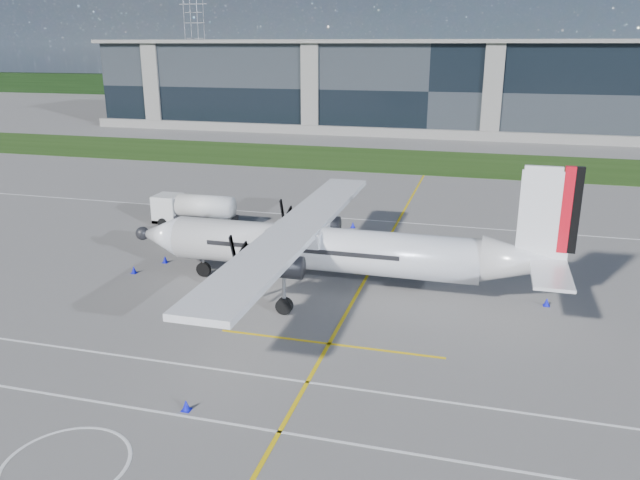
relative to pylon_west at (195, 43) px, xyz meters
The scene contains 16 objects.
ground 136.84m from the pylon_west, 53.97° to the right, with size 400.00×400.00×0.00m, color slate.
grass_strip 130.49m from the pylon_west, 51.89° to the right, with size 400.00×18.00×0.04m, color #1E3D10.
terminal_building 106.57m from the pylon_west, 41.19° to the right, with size 120.00×20.00×15.00m, color black.
tree_line 81.51m from the pylon_west, ahead, with size 400.00×6.00×6.00m, color black.
pylon_west is the anchor object (origin of this frame).
yellow_taxiway_centerline 163.44m from the pylon_west, 59.34° to the right, with size 0.20×70.00×0.01m, color yellow.
white_lane_line 183.09m from the pylon_west, 64.00° to the right, with size 90.00×0.15×0.01m, color white.
turboprop_aircraft 169.88m from the pylon_west, 61.23° to the right, with size 27.56×28.58×8.57m, color white, non-canonical shape.
fuel_tanker_truck 153.40m from the pylon_west, 64.42° to the right, with size 7.44×2.42×2.79m, color silver, non-canonical shape.
baggage_tug 158.56m from the pylon_west, 64.55° to the right, with size 2.75×1.65×1.65m, color silver, non-canonical shape.
ground_crew_person 162.02m from the pylon_west, 63.70° to the right, with size 0.80×0.57×1.97m, color #F25907.
safety_cone_fwd 164.58m from the pylon_west, 65.66° to the right, with size 0.36×0.36×0.50m, color #0A0DBA.
safety_cone_nose_stbd 162.75m from the pylon_west, 64.97° to the right, with size 0.36×0.36×0.50m, color #0A0DBA.
safety_cone_portwing 182.10m from the pylon_west, 64.31° to the right, with size 0.36×0.36×0.50m, color #0A0DBA.
safety_cone_tail 175.93m from the pylon_west, 57.47° to the right, with size 0.36×0.36×0.50m, color #0A0DBA.
safety_cone_stbdwing 157.14m from the pylon_west, 59.42° to the right, with size 0.36×0.36×0.50m, color #0A0DBA.
Camera 1 is at (10.25, -34.37, 14.91)m, focal length 35.00 mm.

